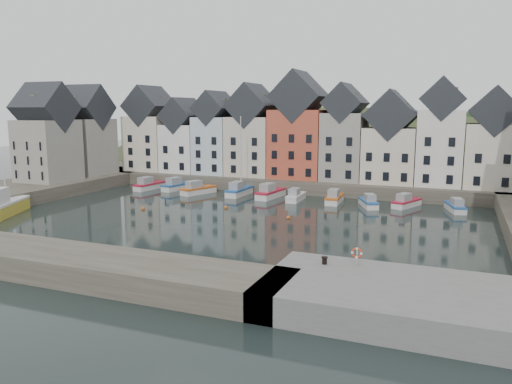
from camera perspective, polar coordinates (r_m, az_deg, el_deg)
The scene contains 21 objects.
ground at distance 59.52m, azimuth -3.31°, elevation -3.57°, with size 260.00×260.00×0.00m, color black.
far_quay at distance 86.93m, azimuth 5.21°, elevation 1.20°, with size 90.00×16.00×2.00m, color #494338.
left_quay at distance 84.02m, azimuth -25.79°, elevation 0.01°, with size 14.00×54.00×2.00m, color #494338.
near_quay at distance 34.75m, azimuth 16.05°, elevation -11.81°, with size 18.00×10.00×2.00m, color #60605E.
near_wall at distance 47.95m, azimuth -26.14°, elevation -6.51°, with size 50.00×6.00×2.00m, color #494338.
hillside at distance 115.51m, azimuth 8.88°, elevation -6.44°, with size 153.60×70.40×64.00m.
far_terrace at distance 83.36m, azimuth 7.01°, elevation 6.26°, with size 72.37×8.16×17.78m.
left_terrace at distance 89.87m, azimuth -20.75°, elevation 5.95°, with size 7.65×17.00×15.69m.
mooring_buoys at distance 65.89m, azimuth -4.46°, elevation -2.18°, with size 20.50×5.50×0.50m.
boat_a at distance 86.09m, azimuth -12.18°, elevation 0.76°, with size 2.64×6.48×2.42m.
boat_b at distance 84.58m, azimuth -9.02°, elevation 0.70°, with size 3.15×6.59×2.43m.
boat_c at distance 80.18m, azimuth -6.69°, elevation 0.28°, with size 3.92×6.62×2.43m.
boat_d at distance 78.22m, azimuth -1.99°, elevation 0.18°, with size 2.17×6.63×12.60m.
boat_e at distance 76.08m, azimuth 1.62°, elevation -0.12°, with size 2.88×6.94×2.59m.
boat_f at distance 74.00m, azimuth 4.55°, elevation -0.51°, with size 1.92×5.65×2.15m.
boat_g at distance 72.94m, azimuth 8.95°, elevation -0.71°, with size 2.21×6.13×2.32m.
boat_h at distance 70.86m, azimuth 12.75°, elevation -1.18°, with size 3.71×5.69×2.10m.
boat_i at distance 72.08m, azimuth 16.78°, elevation -1.15°, with size 3.80×5.90×2.17m.
boat_j at distance 71.16m, azimuth 21.84°, elevation -1.59°, with size 3.03×5.65×2.07m.
mooring_bollard at distance 37.73m, azimuth 7.84°, elevation -7.71°, with size 0.48×0.48×0.56m.
life_ring_post at distance 37.86m, azimuth 11.46°, elevation -6.88°, with size 0.80×0.17×1.30m.
Camera 1 is at (25.01, -52.33, 13.36)m, focal length 35.00 mm.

